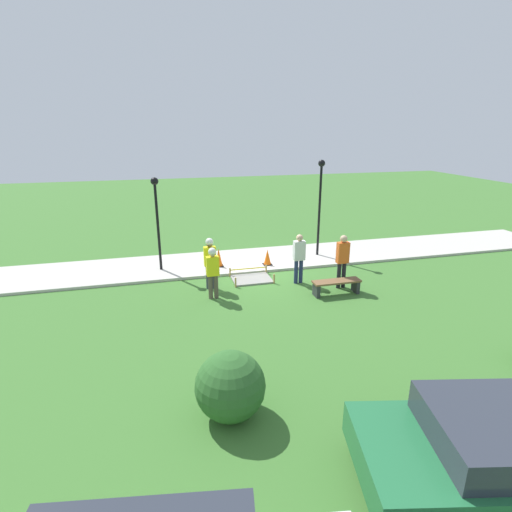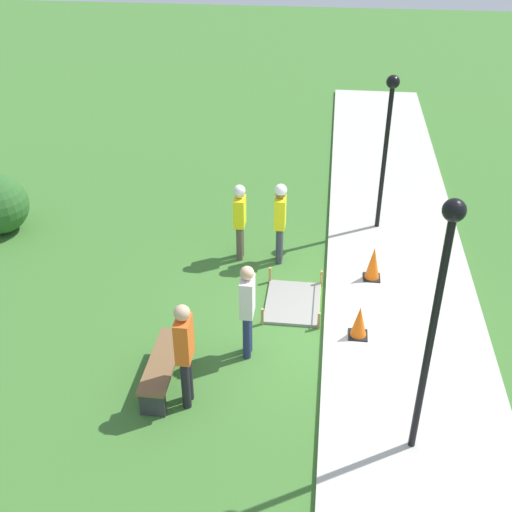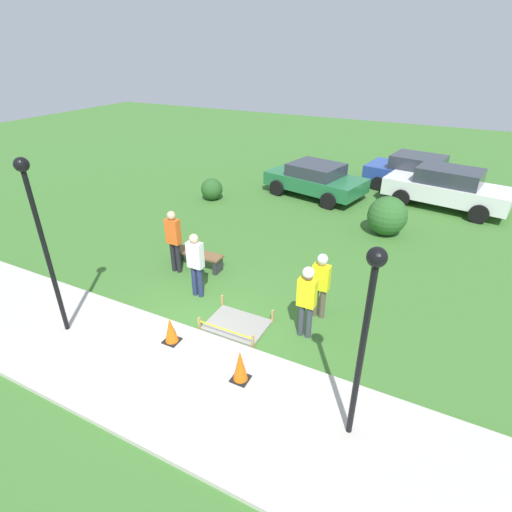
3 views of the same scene
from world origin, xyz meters
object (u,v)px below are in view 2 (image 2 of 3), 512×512
object	(u,v)px
lamppost_far	(438,299)
worker_assistant	(240,216)
traffic_cone_far_patch	(373,263)
bystander_in_orange_shirt	(185,349)
traffic_cone_near_patch	(359,322)
park_bench	(163,366)
worker_supervisor	(280,216)
bystander_in_gray_shirt	(247,306)
lamppost_near	(388,130)

from	to	relation	value
lamppost_far	worker_assistant	bearing A→B (deg)	32.89
traffic_cone_far_patch	bystander_in_orange_shirt	distance (m)	4.83
traffic_cone_near_patch	traffic_cone_far_patch	xyz separation A→B (m)	(1.89, -0.30, 0.05)
traffic_cone_far_patch	lamppost_far	xyz separation A→B (m)	(-4.31, -0.43, 2.23)
worker_assistant	bystander_in_orange_shirt	size ratio (longest dim) A/B	0.91
worker_assistant	traffic_cone_near_patch	bearing A→B (deg)	-135.62
park_bench	bystander_in_orange_shirt	distance (m)	0.97
worker_supervisor	bystander_in_gray_shirt	xyz separation A→B (m)	(-3.08, 0.27, -0.06)
worker_assistant	park_bench	bearing A→B (deg)	170.21
traffic_cone_far_patch	worker_assistant	xyz separation A→B (m)	(0.63, 2.76, 0.56)
traffic_cone_far_patch	lamppost_near	bearing A→B (deg)	-4.97
traffic_cone_far_patch	worker_assistant	world-z (taller)	worker_assistant
park_bench	bystander_in_orange_shirt	world-z (taller)	bystander_in_orange_shirt
lamppost_near	bystander_in_gray_shirt	bearing A→B (deg)	153.02
traffic_cone_far_patch	lamppost_near	xyz separation A→B (m)	(2.20, -0.19, 1.97)
bystander_in_gray_shirt	worker_assistant	bearing A→B (deg)	10.35
bystander_in_orange_shirt	traffic_cone_far_patch	bearing A→B (deg)	-38.33
park_bench	worker_assistant	world-z (taller)	worker_assistant
traffic_cone_far_patch	traffic_cone_near_patch	bearing A→B (deg)	170.92
traffic_cone_far_patch	bystander_in_orange_shirt	bearing A→B (deg)	141.67
traffic_cone_near_patch	park_bench	size ratio (longest dim) A/B	0.38
traffic_cone_near_patch	traffic_cone_far_patch	distance (m)	1.91
worker_supervisor	worker_assistant	distance (m)	0.84
park_bench	worker_supervisor	xyz separation A→B (m)	(3.95, -1.53, 0.73)
worker_supervisor	bystander_in_gray_shirt	bearing A→B (deg)	174.97
traffic_cone_far_patch	park_bench	size ratio (longest dim) A/B	0.44
worker_supervisor	bystander_in_gray_shirt	world-z (taller)	worker_supervisor
traffic_cone_near_patch	bystander_in_orange_shirt	bearing A→B (deg)	125.02
traffic_cone_near_patch	bystander_in_orange_shirt	distance (m)	3.33
bystander_in_gray_shirt	traffic_cone_far_patch	bearing A→B (deg)	-41.43
bystander_in_gray_shirt	lamppost_far	bearing A→B (deg)	-124.78
traffic_cone_near_patch	worker_supervisor	bearing A→B (deg)	33.19
traffic_cone_far_patch	lamppost_far	bearing A→B (deg)	-174.32
bystander_in_orange_shirt	lamppost_far	distance (m)	3.80
bystander_in_orange_shirt	worker_assistant	bearing A→B (deg)	-2.69
park_bench	lamppost_near	size ratio (longest dim) A/B	0.46
traffic_cone_near_patch	lamppost_near	size ratio (longest dim) A/B	0.18
traffic_cone_far_patch	lamppost_near	world-z (taller)	lamppost_near
bystander_in_gray_shirt	lamppost_near	xyz separation A→B (m)	(4.69, -2.39, 1.40)
traffic_cone_far_patch	bystander_in_gray_shirt	bearing A→B (deg)	138.57
park_bench	traffic_cone_near_patch	bearing A→B (deg)	-64.95
traffic_cone_near_patch	lamppost_far	bearing A→B (deg)	-163.22
traffic_cone_far_patch	bystander_in_orange_shirt	xyz separation A→B (m)	(-3.76, 2.97, 0.63)
bystander_in_gray_shirt	traffic_cone_near_patch	bearing A→B (deg)	-72.44
bystander_in_gray_shirt	lamppost_near	distance (m)	5.44
worker_supervisor	lamppost_far	bearing A→B (deg)	-154.36
bystander_in_orange_shirt	bystander_in_gray_shirt	distance (m)	1.49
traffic_cone_far_patch	bystander_in_gray_shirt	world-z (taller)	bystander_in_gray_shirt
lamppost_near	lamppost_far	size ratio (longest dim) A/B	0.88
worker_supervisor	worker_assistant	world-z (taller)	worker_supervisor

